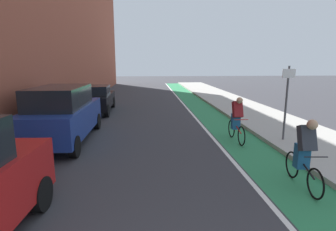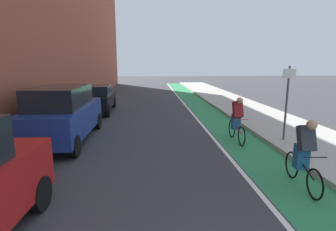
# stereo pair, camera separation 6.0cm
# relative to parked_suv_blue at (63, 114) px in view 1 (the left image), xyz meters

# --- Properties ---
(ground_plane) EXTENTS (84.58, 84.58, 0.00)m
(ground_plane) POSITION_rel_parked_suv_blue_xyz_m (3.03, 6.02, -1.02)
(ground_plane) COLOR #38383D
(bike_lane_paint) EXTENTS (1.60, 38.45, 0.00)m
(bike_lane_paint) POSITION_rel_parked_suv_blue_xyz_m (6.31, 8.02, -1.02)
(bike_lane_paint) COLOR #2D8451
(bike_lane_paint) RESTS_ON ground
(lane_divider_stripe) EXTENTS (0.12, 38.45, 0.00)m
(lane_divider_stripe) POSITION_rel_parked_suv_blue_xyz_m (5.41, 8.02, -1.01)
(lane_divider_stripe) COLOR white
(lane_divider_stripe) RESTS_ON ground
(sidewalk_right) EXTENTS (3.27, 38.45, 0.14)m
(sidewalk_right) POSITION_rel_parked_suv_blue_xyz_m (8.74, 8.02, -0.95)
(sidewalk_right) COLOR #A8A59E
(sidewalk_right) RESTS_ON ground
(parked_suv_blue) EXTENTS (1.83, 4.60, 1.98)m
(parked_suv_blue) POSITION_rel_parked_suv_blue_xyz_m (0.00, 0.00, 0.00)
(parked_suv_blue) COLOR navy
(parked_suv_blue) RESTS_ON ground
(parked_sedan_black) EXTENTS (1.92, 4.28, 1.53)m
(parked_sedan_black) POSITION_rel_parked_suv_blue_xyz_m (0.00, 5.80, -0.23)
(parked_sedan_black) COLOR black
(parked_sedan_black) RESTS_ON ground
(cyclist_lead) EXTENTS (0.48, 1.70, 1.60)m
(cyclist_lead) POSITION_rel_parked_suv_blue_xyz_m (6.45, -4.02, -0.21)
(cyclist_lead) COLOR black
(cyclist_lead) RESTS_ON ground
(cyclist_mid) EXTENTS (0.48, 1.72, 1.61)m
(cyclist_mid) POSITION_rel_parked_suv_blue_xyz_m (6.13, -0.38, -0.17)
(cyclist_mid) COLOR black
(cyclist_mid) RESTS_ON ground
(street_sign_post) EXTENTS (0.44, 0.07, 2.54)m
(street_sign_post) POSITION_rel_parked_suv_blue_xyz_m (7.70, -0.77, 0.64)
(street_sign_post) COLOR #4C4C51
(street_sign_post) RESTS_ON sidewalk_right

